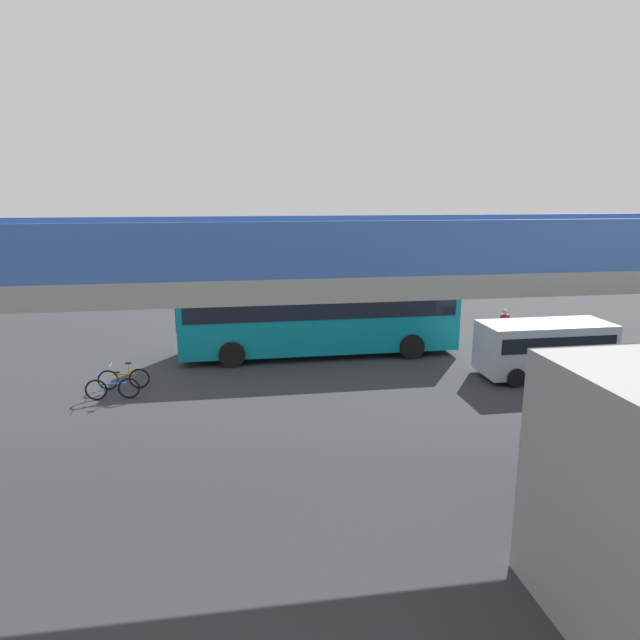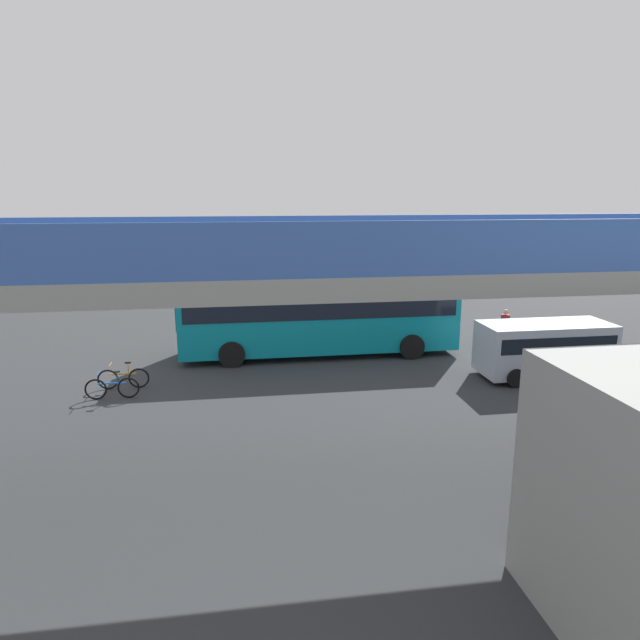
{
  "view_description": "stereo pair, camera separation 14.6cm",
  "coord_description": "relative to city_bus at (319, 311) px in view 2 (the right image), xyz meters",
  "views": [
    {
      "loc": [
        4.73,
        24.07,
        6.8
      ],
      "look_at": [
        1.11,
        1.61,
        1.6
      ],
      "focal_mm": 31.76,
      "sensor_mm": 36.0,
      "label": 1
    },
    {
      "loc": [
        4.59,
        24.09,
        6.8
      ],
      "look_at": [
        1.11,
        1.61,
        1.6
      ],
      "focal_mm": 31.76,
      "sensor_mm": 36.0,
      "label": 2
    }
  ],
  "objects": [
    {
      "name": "lane_dash_leftmost",
      "position": [
        -7.08,
        -4.32,
        -1.88
      ],
      "size": [
        2.0,
        0.2,
        0.01
      ],
      "primitive_type": "cube",
      "color": "silver",
      "rests_on": "ground"
    },
    {
      "name": "lane_dash_left",
      "position": [
        -3.08,
        -4.32,
        -1.88
      ],
      "size": [
        2.0,
        0.2,
        0.01
      ],
      "primitive_type": "cube",
      "color": "silver",
      "rests_on": "ground"
    },
    {
      "name": "traffic_sign",
      "position": [
        1.39,
        -4.51,
        0.01
      ],
      "size": [
        0.08,
        0.6,
        2.8
      ],
      "color": "slate",
      "rests_on": "ground"
    },
    {
      "name": "city_bus",
      "position": [
        0.0,
        0.0,
        0.0
      ],
      "size": [
        11.54,
        2.85,
        3.15
      ],
      "color": "#0C8493",
      "rests_on": "ground"
    },
    {
      "name": "lane_dash_right",
      "position": [
        4.92,
        -4.32,
        -1.88
      ],
      "size": [
        2.0,
        0.2,
        0.01
      ],
      "primitive_type": "cube",
      "color": "silver",
      "rests_on": "ground"
    },
    {
      "name": "bicycle_blue",
      "position": [
        7.64,
        4.22,
        -1.51
      ],
      "size": [
        1.77,
        0.44,
        0.96
      ],
      "color": "black",
      "rests_on": "ground"
    },
    {
      "name": "ground",
      "position": [
        -1.08,
        -1.13,
        -1.88
      ],
      "size": [
        80.0,
        80.0,
        0.0
      ],
      "primitive_type": "plane",
      "color": "#2D3033"
    },
    {
      "name": "parked_van",
      "position": [
        -7.84,
        4.23,
        -0.7
      ],
      "size": [
        4.8,
        2.17,
        2.05
      ],
      "color": "#B7BCC6",
      "rests_on": "ground"
    },
    {
      "name": "lane_dash_centre",
      "position": [
        0.92,
        -4.32,
        -1.88
      ],
      "size": [
        2.0,
        0.2,
        0.01
      ],
      "primitive_type": "cube",
      "color": "silver",
      "rests_on": "ground"
    },
    {
      "name": "pedestrian",
      "position": [
        -8.16,
        0.44,
        -1.0
      ],
      "size": [
        0.38,
        0.38,
        1.79
      ],
      "color": "#2D2D38",
      "rests_on": "ground"
    },
    {
      "name": "pedestrian_overpass",
      "position": [
        -1.08,
        10.9,
        2.72
      ],
      "size": [
        31.05,
        2.6,
        6.24
      ],
      "color": "gray",
      "rests_on": "ground"
    },
    {
      "name": "bicycle_orange",
      "position": [
        7.45,
        3.23,
        -1.51
      ],
      "size": [
        1.77,
        0.44,
        0.96
      ],
      "color": "black",
      "rests_on": "ground"
    }
  ]
}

